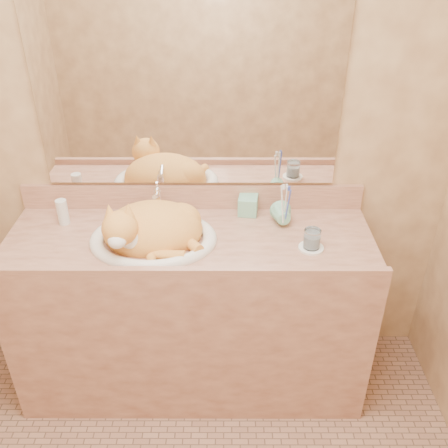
{
  "coord_description": "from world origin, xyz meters",
  "views": [
    {
      "loc": [
        0.16,
        -1.08,
        2.04
      ],
      "look_at": [
        0.15,
        0.7,
        0.93
      ],
      "focal_mm": 40.0,
      "sensor_mm": 36.0,
      "label": 1
    }
  ],
  "objects_px": {
    "vanity_counter": "(193,312)",
    "toothbrush_cup": "(284,220)",
    "sink_basin": "(152,224)",
    "soap_dispenser": "(247,200)",
    "water_glass": "(312,239)",
    "cat": "(149,227)"
  },
  "relations": [
    {
      "from": "water_glass",
      "to": "vanity_counter",
      "type": "bearing_deg",
      "value": 170.94
    },
    {
      "from": "soap_dispenser",
      "to": "toothbrush_cup",
      "type": "xyz_separation_m",
      "value": [
        0.16,
        -0.1,
        -0.05
      ]
    },
    {
      "from": "vanity_counter",
      "to": "sink_basin",
      "type": "height_order",
      "value": "sink_basin"
    },
    {
      "from": "sink_basin",
      "to": "water_glass",
      "type": "xyz_separation_m",
      "value": [
        0.67,
        -0.06,
        -0.03
      ]
    },
    {
      "from": "sink_basin",
      "to": "water_glass",
      "type": "bearing_deg",
      "value": -10.09
    },
    {
      "from": "cat",
      "to": "toothbrush_cup",
      "type": "height_order",
      "value": "cat"
    },
    {
      "from": "sink_basin",
      "to": "soap_dispenser",
      "type": "bearing_deg",
      "value": 19.84
    },
    {
      "from": "sink_basin",
      "to": "vanity_counter",
      "type": "bearing_deg",
      "value": 2.73
    },
    {
      "from": "cat",
      "to": "soap_dispenser",
      "type": "distance_m",
      "value": 0.46
    },
    {
      "from": "vanity_counter",
      "to": "sink_basin",
      "type": "bearing_deg",
      "value": -172.5
    },
    {
      "from": "vanity_counter",
      "to": "cat",
      "type": "xyz_separation_m",
      "value": [
        -0.17,
        -0.03,
        0.5
      ]
    },
    {
      "from": "sink_basin",
      "to": "cat",
      "type": "relative_size",
      "value": 1.24
    },
    {
      "from": "cat",
      "to": "soap_dispenser",
      "type": "bearing_deg",
      "value": 18.99
    },
    {
      "from": "soap_dispenser",
      "to": "water_glass",
      "type": "distance_m",
      "value": 0.36
    },
    {
      "from": "sink_basin",
      "to": "soap_dispenser",
      "type": "distance_m",
      "value": 0.45
    },
    {
      "from": "vanity_counter",
      "to": "toothbrush_cup",
      "type": "bearing_deg",
      "value": 9.76
    },
    {
      "from": "soap_dispenser",
      "to": "water_glass",
      "type": "xyz_separation_m",
      "value": [
        0.26,
        -0.25,
        -0.05
      ]
    },
    {
      "from": "toothbrush_cup",
      "to": "cat",
      "type": "bearing_deg",
      "value": -170.56
    },
    {
      "from": "water_glass",
      "to": "cat",
      "type": "bearing_deg",
      "value": 175.21
    },
    {
      "from": "cat",
      "to": "water_glass",
      "type": "xyz_separation_m",
      "value": [
        0.68,
        -0.06,
        -0.02
      ]
    },
    {
      "from": "vanity_counter",
      "to": "water_glass",
      "type": "height_order",
      "value": "water_glass"
    },
    {
      "from": "cat",
      "to": "vanity_counter",
      "type": "bearing_deg",
      "value": 3.15
    }
  ]
}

